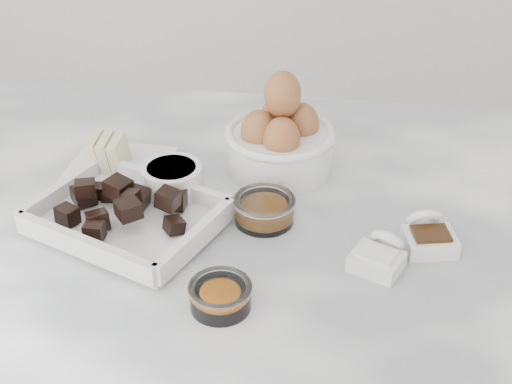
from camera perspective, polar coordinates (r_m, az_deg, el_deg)
marble_slab at (r=0.92m, az=-1.50°, el=-4.07°), size 1.20×0.80×0.04m
chocolate_dish at (r=0.91m, az=-10.34°, el=-1.56°), size 0.27×0.24×0.06m
butter_plate at (r=1.02m, az=-11.12°, el=2.27°), size 0.14×0.14×0.06m
sugar_ramekin at (r=0.96m, az=-6.72°, el=0.89°), size 0.08×0.08×0.05m
egg_bowl at (r=1.01m, az=1.93°, el=4.29°), size 0.16×0.16×0.15m
honey_bowl at (r=0.91m, az=0.67°, el=-1.37°), size 0.08×0.08×0.04m
zest_bowl at (r=0.78m, az=-2.86°, el=-8.22°), size 0.07×0.07×0.03m
vanilla_spoon at (r=0.89m, az=13.60°, el=-3.41°), size 0.07×0.08×0.05m
salt_spoon at (r=0.85m, az=9.84°, el=-5.05°), size 0.07×0.08×0.04m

